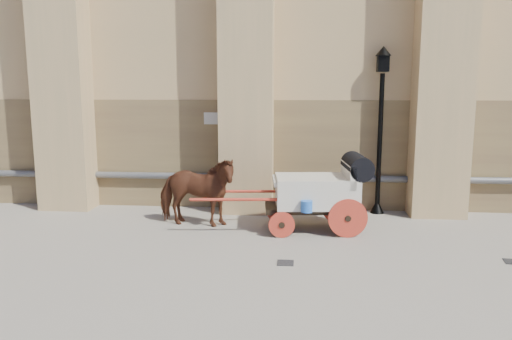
{
  "coord_description": "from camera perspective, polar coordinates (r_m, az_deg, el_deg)",
  "views": [
    {
      "loc": [
        0.34,
        -9.56,
        3.36
      ],
      "look_at": [
        -0.62,
        2.0,
        1.41
      ],
      "focal_mm": 35.0,
      "sensor_mm": 36.0,
      "label": 1
    }
  ],
  "objects": [
    {
      "name": "ground",
      "position": [
        10.14,
        2.59,
        -9.84
      ],
      "size": [
        90.0,
        90.0,
        0.0
      ],
      "primitive_type": "plane",
      "color": "gray",
      "rests_on": "ground"
    },
    {
      "name": "horse",
      "position": [
        12.12,
        -6.86,
        -2.46
      ],
      "size": [
        2.13,
        1.17,
        1.71
      ],
      "primitive_type": "imported",
      "rotation": [
        0.0,
        0.0,
        1.44
      ],
      "color": "brown",
      "rests_on": "ground"
    },
    {
      "name": "carriage",
      "position": [
        11.79,
        7.57,
        -2.23
      ],
      "size": [
        4.21,
        1.58,
        1.81
      ],
      "rotation": [
        0.0,
        0.0,
        0.09
      ],
      "color": "black",
      "rests_on": "ground"
    },
    {
      "name": "drain_grate_near",
      "position": [
        9.78,
        3.38,
        -10.54
      ],
      "size": [
        0.32,
        0.32,
        0.01
      ],
      "primitive_type": "cube",
      "rotation": [
        0.0,
        0.0,
        -0.01
      ],
      "color": "black",
      "rests_on": "ground"
    },
    {
      "name": "street_lamp",
      "position": [
        13.49,
        14.03,
        4.92
      ],
      "size": [
        0.41,
        0.41,
        4.38
      ],
      "color": "black",
      "rests_on": "ground"
    }
  ]
}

